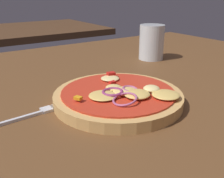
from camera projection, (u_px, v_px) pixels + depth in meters
dining_table at (100, 107)px, 0.50m from camera, size 1.48×1.05×0.03m
pizza at (119, 96)px, 0.48m from camera, size 0.24×0.24×0.04m
fork at (23, 116)px, 0.42m from camera, size 0.19×0.03×0.01m
beer_glass at (152, 43)px, 0.77m from camera, size 0.07×0.07×0.10m
background_table at (21, 31)px, 1.41m from camera, size 0.86×0.59×0.03m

